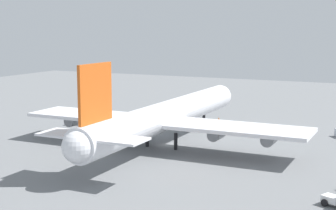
% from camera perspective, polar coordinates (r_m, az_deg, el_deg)
% --- Properties ---
extents(ground_plane, '(269.07, 269.07, 0.00)m').
position_cam_1_polar(ground_plane, '(104.42, 0.00, -4.48)').
color(ground_plane, slate).
extents(cargo_airplane, '(67.27, 58.47, 18.32)m').
position_cam_1_polar(cargo_airplane, '(102.74, -0.12, -1.21)').
color(cargo_airplane, silver).
rests_on(cargo_airplane, ground_plane).
extents(maintenance_van, '(5.32, 3.61, 1.96)m').
position_cam_1_polar(maintenance_van, '(128.38, -10.23, -1.63)').
color(maintenance_van, silver).
rests_on(maintenance_van, ground_plane).
extents(safety_cone_nose, '(0.59, 0.59, 0.84)m').
position_cam_1_polar(safety_cone_nose, '(131.72, 5.70, -1.56)').
color(safety_cone_nose, orange).
rests_on(safety_cone_nose, ground_plane).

